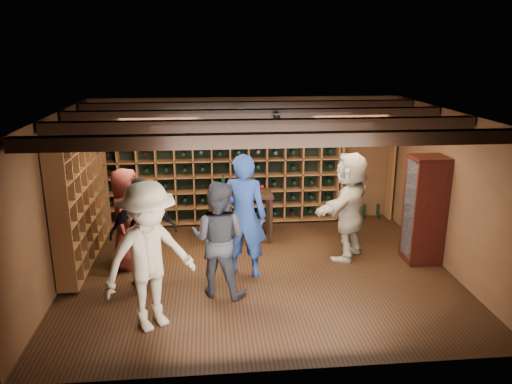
{
  "coord_description": "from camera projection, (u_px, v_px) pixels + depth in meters",
  "views": [
    {
      "loc": [
        -0.75,
        -7.19,
        3.47
      ],
      "look_at": [
        -0.04,
        0.2,
        1.27
      ],
      "focal_mm": 35.0,
      "sensor_mm": 36.0,
      "label": 1
    }
  ],
  "objects": [
    {
      "name": "wine_rack_back",
      "position": [
        221.0,
        168.0,
        9.77
      ],
      "size": [
        4.65,
        0.3,
        2.2
      ],
      "color": "brown",
      "rests_on": "ground"
    },
    {
      "name": "room_shell",
      "position": [
        260.0,
        119.0,
        7.28
      ],
      "size": [
        6.0,
        6.0,
        6.0
      ],
      "color": "brown",
      "rests_on": "ground"
    },
    {
      "name": "man_blue_shirt",
      "position": [
        243.0,
        216.0,
        7.56
      ],
      "size": [
        0.79,
        0.6,
        1.94
      ],
      "primitive_type": "imported",
      "rotation": [
        0.0,
        0.0,
        2.93
      ],
      "color": "navy",
      "rests_on": "ground"
    },
    {
      "name": "guest_woman_black",
      "position": [
        144.0,
        233.0,
        7.28
      ],
      "size": [
        1.04,
        0.6,
        1.66
      ],
      "primitive_type": "imported",
      "rotation": [
        0.0,
        0.0,
        3.35
      ],
      "color": "black",
      "rests_on": "ground"
    },
    {
      "name": "guest_khaki",
      "position": [
        149.0,
        257.0,
        6.14
      ],
      "size": [
        1.43,
        1.29,
        1.92
      ],
      "primitive_type": "imported",
      "rotation": [
        0.0,
        0.0,
        0.61
      ],
      "color": "gray",
      "rests_on": "ground"
    },
    {
      "name": "crate_shelf",
      "position": [
        368.0,
        144.0,
        9.91
      ],
      "size": [
        1.2,
        0.32,
        2.07
      ],
      "color": "brown",
      "rests_on": "ground"
    },
    {
      "name": "wine_rack_left",
      "position": [
        82.0,
        193.0,
        8.12
      ],
      "size": [
        0.3,
        2.65,
        2.2
      ],
      "color": "brown",
      "rests_on": "ground"
    },
    {
      "name": "man_grey_suit",
      "position": [
        219.0,
        239.0,
        7.02
      ],
      "size": [
        0.99,
        0.89,
        1.68
      ],
      "primitive_type": "imported",
      "rotation": [
        0.0,
        0.0,
        2.77
      ],
      "color": "black",
      "rests_on": "ground"
    },
    {
      "name": "guest_red_floral",
      "position": [
        127.0,
        219.0,
        7.9
      ],
      "size": [
        0.64,
        0.87,
        1.64
      ],
      "primitive_type": "imported",
      "rotation": [
        0.0,
        0.0,
        1.41
      ],
      "color": "maroon",
      "rests_on": "ground"
    },
    {
      "name": "tasting_table",
      "position": [
        240.0,
        199.0,
        9.04
      ],
      "size": [
        1.18,
        0.6,
        1.17
      ],
      "rotation": [
        0.0,
        0.0,
        0.01
      ],
      "color": "black",
      "rests_on": "ground"
    },
    {
      "name": "display_cabinet",
      "position": [
        424.0,
        212.0,
        8.11
      ],
      "size": [
        0.55,
        0.5,
        1.75
      ],
      "color": "#340E0A",
      "rests_on": "ground"
    },
    {
      "name": "ground",
      "position": [
        260.0,
        272.0,
        7.92
      ],
      "size": [
        6.0,
        6.0,
        0.0
      ],
      "primitive_type": "plane",
      "color": "black",
      "rests_on": "ground"
    },
    {
      "name": "guest_beige",
      "position": [
        350.0,
        206.0,
        8.26
      ],
      "size": [
        1.44,
        1.66,
        1.81
      ],
      "primitive_type": "imported",
      "rotation": [
        0.0,
        0.0,
        4.06
      ],
      "color": "tan",
      "rests_on": "ground"
    }
  ]
}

